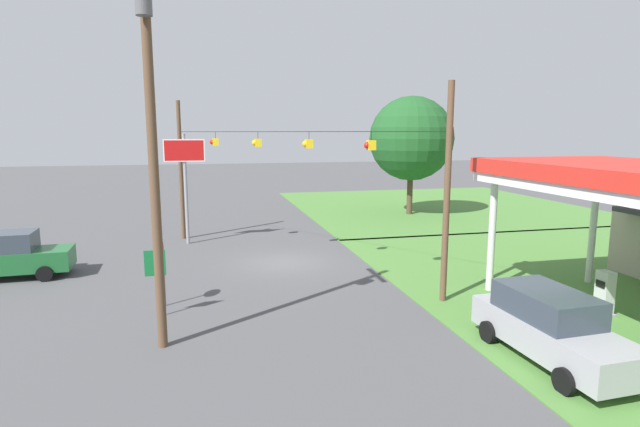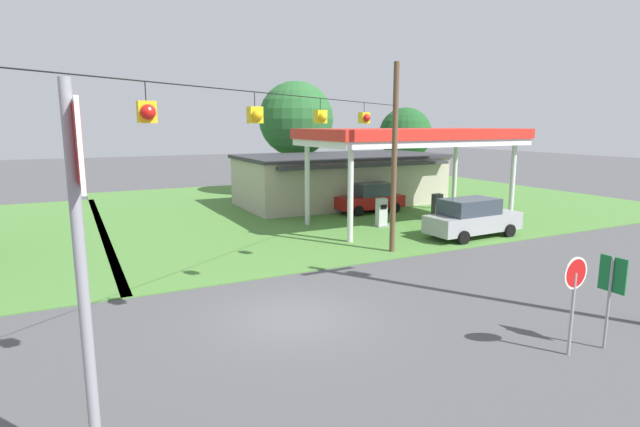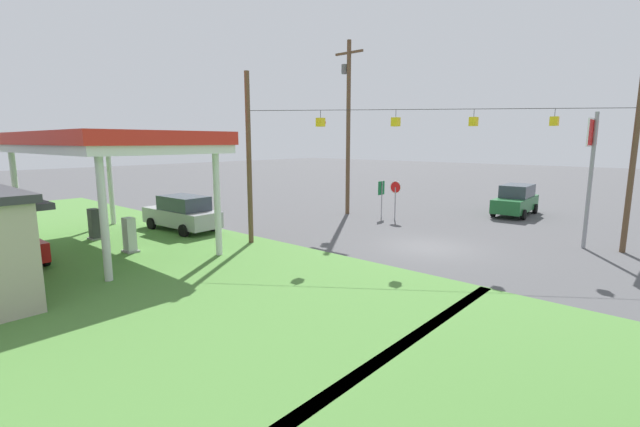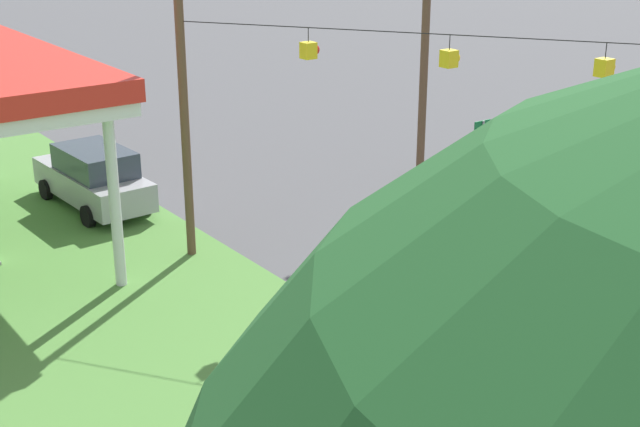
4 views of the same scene
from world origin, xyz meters
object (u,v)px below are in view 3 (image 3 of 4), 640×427
(car_at_pumps_front, at_px, (182,213))
(stop_sign_overhead, at_px, (592,151))
(fuel_pump_far, at_px, (94,225))
(car_on_crossroad, at_px, (516,200))
(car_at_pumps_rear, at_px, (4,241))
(route_sign, at_px, (381,192))
(utility_pole_main, at_px, (348,120))
(fuel_pump_near, at_px, (130,236))
(gas_station_canopy, at_px, (104,144))
(stop_sign_roadside, at_px, (395,192))

(car_at_pumps_front, bearing_deg, stop_sign_overhead, -152.25)
(fuel_pump_far, height_order, car_on_crossroad, car_on_crossroad)
(car_at_pumps_rear, distance_m, route_sign, 20.18)
(fuel_pump_far, xyz_separation_m, stop_sign_overhead, (-19.05, -14.51, 3.76))
(utility_pole_main, bearing_deg, fuel_pump_far, 72.40)
(fuel_pump_near, height_order, car_at_pumps_rear, car_at_pumps_rear)
(gas_station_canopy, distance_m, fuel_pump_far, 4.55)
(car_on_crossroad, bearing_deg, stop_sign_overhead, 32.56)
(stop_sign_roadside, height_order, utility_pole_main, utility_pole_main)
(car_at_pumps_front, bearing_deg, stop_sign_roadside, -125.76)
(car_at_pumps_front, relative_size, car_on_crossroad, 1.01)
(stop_sign_roadside, bearing_deg, car_at_pumps_front, -123.35)
(car_at_pumps_front, xyz_separation_m, car_at_pumps_rear, (-0.64, 8.41, -0.04))
(route_sign, bearing_deg, gas_station_canopy, 70.67)
(car_at_pumps_front, bearing_deg, car_on_crossroad, -127.21)
(car_at_pumps_rear, bearing_deg, route_sign, 73.97)
(gas_station_canopy, bearing_deg, car_at_pumps_front, -81.35)
(fuel_pump_far, distance_m, car_at_pumps_rear, 4.64)
(fuel_pump_far, xyz_separation_m, car_at_pumps_rear, (-1.95, 4.20, 0.20))
(car_at_pumps_front, distance_m, car_on_crossroad, 21.73)
(car_on_crossroad, bearing_deg, stop_sign_roadside, -39.69)
(car_at_pumps_rear, relative_size, route_sign, 1.85)
(car_at_pumps_front, distance_m, stop_sign_roadside, 13.04)
(fuel_pump_far, bearing_deg, car_on_crossroad, -121.87)
(fuel_pump_far, bearing_deg, route_sign, -115.58)
(car_at_pumps_front, xyz_separation_m, stop_sign_overhead, (-17.74, -10.31, 3.52))
(car_on_crossroad, xyz_separation_m, stop_sign_roadside, (5.25, 6.97, 0.78))
(fuel_pump_near, distance_m, fuel_pump_far, 3.90)
(stop_sign_roadside, bearing_deg, car_at_pumps_rear, -108.66)
(stop_sign_overhead, distance_m, route_sign, 12.10)
(route_sign, relative_size, utility_pole_main, 0.21)
(car_at_pumps_rear, relative_size, stop_sign_overhead, 0.71)
(fuel_pump_near, distance_m, car_on_crossroad, 24.14)
(fuel_pump_near, distance_m, stop_sign_overhead, 21.31)
(fuel_pump_near, distance_m, utility_pole_main, 15.94)
(gas_station_canopy, height_order, stop_sign_roadside, gas_station_canopy)
(fuel_pump_far, bearing_deg, stop_sign_overhead, -142.70)
(stop_sign_overhead, bearing_deg, gas_station_canopy, 40.32)
(car_at_pumps_front, distance_m, car_at_pumps_rear, 8.43)
(fuel_pump_near, bearing_deg, fuel_pump_far, 0.00)
(gas_station_canopy, bearing_deg, stop_sign_overhead, -139.68)
(fuel_pump_near, height_order, car_at_pumps_front, car_at_pumps_front)
(car_on_crossroad, bearing_deg, fuel_pump_far, -34.60)
(gas_station_canopy, relative_size, fuel_pump_far, 7.51)
(utility_pole_main, bearing_deg, car_on_crossroad, -141.47)
(car_at_pumps_front, xyz_separation_m, stop_sign_roadside, (-7.15, -10.87, 0.81))
(fuel_pump_far, relative_size, car_at_pumps_front, 0.31)
(car_at_pumps_front, relative_size, stop_sign_roadside, 2.07)
(gas_station_canopy, relative_size, fuel_pump_near, 7.51)
(car_at_pumps_rear, bearing_deg, utility_pole_main, 81.08)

